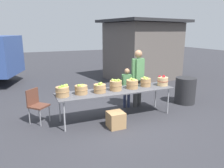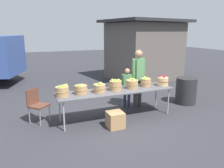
{
  "view_description": "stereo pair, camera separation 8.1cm",
  "coord_description": "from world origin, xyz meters",
  "px_view_note": "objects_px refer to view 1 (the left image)",
  "views": [
    {
      "loc": [
        -2.24,
        -4.91,
        2.25
      ],
      "look_at": [
        0.0,
        0.3,
        0.85
      ],
      "focal_mm": 34.64,
      "sensor_mm": 36.0,
      "label": 1
    },
    {
      "loc": [
        -2.16,
        -4.95,
        2.25
      ],
      "look_at": [
        0.0,
        0.3,
        0.85
      ],
      "focal_mm": 34.64,
      "sensor_mm": 36.0,
      "label": 2
    }
  ],
  "objects_px": {
    "apple_basket_red_0": "(163,81)",
    "folding_chair": "(36,103)",
    "apple_basket_green_2": "(100,88)",
    "market_table": "(117,92)",
    "apple_basket_green_3": "(116,85)",
    "trash_barrel": "(185,90)",
    "apple_basket_green_1": "(81,89)",
    "apple_basket_green_4": "(132,84)",
    "apple_basket_green_0": "(62,91)",
    "produce_crate": "(116,120)",
    "vendor_adult": "(138,74)",
    "apple_basket_green_5": "(146,82)",
    "child_customer": "(127,85)"
  },
  "relations": [
    {
      "from": "apple_basket_red_0",
      "to": "folding_chair",
      "type": "bearing_deg",
      "value": 170.84
    },
    {
      "from": "market_table",
      "to": "apple_basket_green_3",
      "type": "height_order",
      "value": "apple_basket_green_3"
    },
    {
      "from": "vendor_adult",
      "to": "trash_barrel",
      "type": "xyz_separation_m",
      "value": [
        1.55,
        -0.33,
        -0.6
      ]
    },
    {
      "from": "apple_basket_green_5",
      "to": "produce_crate",
      "type": "xyz_separation_m",
      "value": [
        -1.18,
        -0.62,
        -0.69
      ]
    },
    {
      "from": "apple_basket_green_0",
      "to": "trash_barrel",
      "type": "height_order",
      "value": "apple_basket_green_0"
    },
    {
      "from": "apple_basket_green_0",
      "to": "apple_basket_red_0",
      "type": "xyz_separation_m",
      "value": [
        2.79,
        -0.05,
        0.0
      ]
    },
    {
      "from": "apple_basket_green_0",
      "to": "trash_barrel",
      "type": "relative_size",
      "value": 0.4
    },
    {
      "from": "apple_basket_green_3",
      "to": "trash_barrel",
      "type": "bearing_deg",
      "value": 4.91
    },
    {
      "from": "apple_basket_green_0",
      "to": "folding_chair",
      "type": "xyz_separation_m",
      "value": [
        -0.57,
        0.49,
        -0.37
      ]
    },
    {
      "from": "child_customer",
      "to": "folding_chair",
      "type": "bearing_deg",
      "value": 24.41
    },
    {
      "from": "vendor_adult",
      "to": "apple_basket_green_5",
      "type": "bearing_deg",
      "value": 72.32
    },
    {
      "from": "vendor_adult",
      "to": "trash_barrel",
      "type": "relative_size",
      "value": 2.08
    },
    {
      "from": "apple_basket_green_3",
      "to": "vendor_adult",
      "type": "bearing_deg",
      "value": 29.63
    },
    {
      "from": "apple_basket_green_1",
      "to": "trash_barrel",
      "type": "bearing_deg",
      "value": 3.21
    },
    {
      "from": "apple_basket_green_5",
      "to": "child_customer",
      "type": "height_order",
      "value": "child_customer"
    },
    {
      "from": "apple_basket_green_4",
      "to": "child_customer",
      "type": "height_order",
      "value": "child_customer"
    },
    {
      "from": "apple_basket_green_1",
      "to": "apple_basket_green_5",
      "type": "relative_size",
      "value": 1.09
    },
    {
      "from": "apple_basket_green_2",
      "to": "folding_chair",
      "type": "distance_m",
      "value": 1.62
    },
    {
      "from": "apple_basket_green_2",
      "to": "apple_basket_green_3",
      "type": "height_order",
      "value": "apple_basket_green_3"
    },
    {
      "from": "apple_basket_green_3",
      "to": "folding_chair",
      "type": "relative_size",
      "value": 0.39
    },
    {
      "from": "market_table",
      "to": "apple_basket_green_1",
      "type": "xyz_separation_m",
      "value": [
        -0.93,
        0.04,
        0.15
      ]
    },
    {
      "from": "apple_basket_green_0",
      "to": "apple_basket_green_5",
      "type": "xyz_separation_m",
      "value": [
        2.31,
        0.07,
        -0.0
      ]
    },
    {
      "from": "apple_basket_red_0",
      "to": "apple_basket_green_0",
      "type": "bearing_deg",
      "value": 178.93
    },
    {
      "from": "apple_basket_green_2",
      "to": "vendor_adult",
      "type": "relative_size",
      "value": 0.19
    },
    {
      "from": "apple_basket_red_0",
      "to": "produce_crate",
      "type": "xyz_separation_m",
      "value": [
        -1.67,
        -0.5,
        -0.69
      ]
    },
    {
      "from": "apple_basket_green_0",
      "to": "apple_basket_green_2",
      "type": "xyz_separation_m",
      "value": [
        0.92,
        -0.02,
        -0.01
      ]
    },
    {
      "from": "market_table",
      "to": "trash_barrel",
      "type": "xyz_separation_m",
      "value": [
        2.5,
        0.23,
        -0.3
      ]
    },
    {
      "from": "trash_barrel",
      "to": "child_customer",
      "type": "bearing_deg",
      "value": 169.06
    },
    {
      "from": "child_customer",
      "to": "apple_basket_green_3",
      "type": "bearing_deg",
      "value": 65.37
    },
    {
      "from": "market_table",
      "to": "apple_basket_green_0",
      "type": "distance_m",
      "value": 1.4
    },
    {
      "from": "market_table",
      "to": "apple_basket_green_4",
      "type": "relative_size",
      "value": 9.45
    },
    {
      "from": "apple_basket_green_2",
      "to": "produce_crate",
      "type": "height_order",
      "value": "apple_basket_green_2"
    },
    {
      "from": "vendor_adult",
      "to": "folding_chair",
      "type": "xyz_separation_m",
      "value": [
        -2.91,
        -0.06,
        -0.5
      ]
    },
    {
      "from": "vendor_adult",
      "to": "apple_basket_green_4",
      "type": "bearing_deg",
      "value": 34.23
    },
    {
      "from": "apple_basket_green_1",
      "to": "apple_basket_red_0",
      "type": "xyz_separation_m",
      "value": [
        2.33,
        -0.08,
        0.01
      ]
    },
    {
      "from": "apple_basket_green_2",
      "to": "trash_barrel",
      "type": "height_order",
      "value": "apple_basket_green_2"
    },
    {
      "from": "apple_basket_green_0",
      "to": "apple_basket_green_4",
      "type": "relative_size",
      "value": 1.0
    },
    {
      "from": "apple_basket_green_3",
      "to": "trash_barrel",
      "type": "relative_size",
      "value": 0.4
    },
    {
      "from": "apple_basket_green_4",
      "to": "folding_chair",
      "type": "height_order",
      "value": "apple_basket_green_4"
    },
    {
      "from": "apple_basket_green_0",
      "to": "vendor_adult",
      "type": "height_order",
      "value": "vendor_adult"
    },
    {
      "from": "apple_basket_red_0",
      "to": "vendor_adult",
      "type": "distance_m",
      "value": 0.77
    },
    {
      "from": "apple_basket_green_2",
      "to": "child_customer",
      "type": "height_order",
      "value": "child_customer"
    },
    {
      "from": "market_table",
      "to": "apple_basket_green_2",
      "type": "distance_m",
      "value": 0.49
    },
    {
      "from": "apple_basket_green_3",
      "to": "apple_basket_green_1",
      "type": "bearing_deg",
      "value": 178.48
    },
    {
      "from": "apple_basket_green_1",
      "to": "apple_basket_green_4",
      "type": "bearing_deg",
      "value": -1.08
    },
    {
      "from": "market_table",
      "to": "folding_chair",
      "type": "bearing_deg",
      "value": 165.72
    },
    {
      "from": "apple_basket_green_1",
      "to": "vendor_adult",
      "type": "relative_size",
      "value": 0.19
    },
    {
      "from": "apple_basket_green_0",
      "to": "trash_barrel",
      "type": "bearing_deg",
      "value": 3.28
    },
    {
      "from": "apple_basket_green_3",
      "to": "apple_basket_green_5",
      "type": "relative_size",
      "value": 1.11
    },
    {
      "from": "apple_basket_green_5",
      "to": "apple_basket_green_2",
      "type": "bearing_deg",
      "value": -176.34
    }
  ]
}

